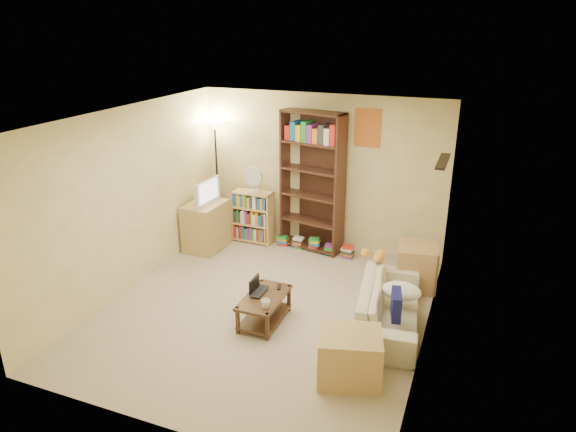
{
  "coord_description": "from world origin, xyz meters",
  "views": [
    {
      "loc": [
        2.39,
        -5.31,
        3.51
      ],
      "look_at": [
        0.03,
        0.72,
        1.05
      ],
      "focal_mm": 32.0,
      "sensor_mm": 36.0,
      "label": 1
    }
  ],
  "objects_px": {
    "laptop": "(263,292)",
    "television": "(204,192)",
    "side_table": "(417,266)",
    "floor_lamp": "(216,145)",
    "coffee_table": "(264,306)",
    "short_bookshelf": "(253,217)",
    "tv_stand": "(206,226)",
    "tall_bookshelf": "(312,179)",
    "end_cabinet": "(349,357)",
    "sofa": "(389,305)",
    "mug": "(265,304)",
    "desk_fan": "(253,179)",
    "tabby_cat": "(377,255)"
  },
  "relations": [
    {
      "from": "television",
      "to": "floor_lamp",
      "type": "relative_size",
      "value": 0.35
    },
    {
      "from": "television",
      "to": "floor_lamp",
      "type": "height_order",
      "value": "floor_lamp"
    },
    {
      "from": "laptop",
      "to": "tv_stand",
      "type": "height_order",
      "value": "tv_stand"
    },
    {
      "from": "television",
      "to": "floor_lamp",
      "type": "bearing_deg",
      "value": 11.6
    },
    {
      "from": "television",
      "to": "sofa",
      "type": "bearing_deg",
      "value": -107.68
    },
    {
      "from": "mug",
      "to": "desk_fan",
      "type": "xyz_separation_m",
      "value": [
        -1.27,
        2.43,
        0.71
      ]
    },
    {
      "from": "desk_fan",
      "to": "side_table",
      "type": "relative_size",
      "value": 0.71
    },
    {
      "from": "sofa",
      "to": "side_table",
      "type": "height_order",
      "value": "side_table"
    },
    {
      "from": "short_bookshelf",
      "to": "coffee_table",
      "type": "bearing_deg",
      "value": -60.65
    },
    {
      "from": "tv_stand",
      "to": "end_cabinet",
      "type": "height_order",
      "value": "tv_stand"
    },
    {
      "from": "sofa",
      "to": "desk_fan",
      "type": "height_order",
      "value": "desk_fan"
    },
    {
      "from": "tabby_cat",
      "to": "short_bookshelf",
      "type": "bearing_deg",
      "value": 155.47
    },
    {
      "from": "television",
      "to": "short_bookshelf",
      "type": "xyz_separation_m",
      "value": [
        0.59,
        0.53,
        -0.53
      ]
    },
    {
      "from": "short_bookshelf",
      "to": "side_table",
      "type": "relative_size",
      "value": 1.43
    },
    {
      "from": "tall_bookshelf",
      "to": "floor_lamp",
      "type": "bearing_deg",
      "value": -169.18
    },
    {
      "from": "floor_lamp",
      "to": "coffee_table",
      "type": "bearing_deg",
      "value": -50.94
    },
    {
      "from": "tv_stand",
      "to": "side_table",
      "type": "distance_m",
      "value": 3.4
    },
    {
      "from": "tall_bookshelf",
      "to": "short_bookshelf",
      "type": "distance_m",
      "value": 1.26
    },
    {
      "from": "tv_stand",
      "to": "television",
      "type": "height_order",
      "value": "television"
    },
    {
      "from": "coffee_table",
      "to": "short_bookshelf",
      "type": "xyz_separation_m",
      "value": [
        -1.19,
        2.23,
        0.22
      ]
    },
    {
      "from": "short_bookshelf",
      "to": "floor_lamp",
      "type": "distance_m",
      "value": 1.34
    },
    {
      "from": "sofa",
      "to": "desk_fan",
      "type": "relative_size",
      "value": 4.26
    },
    {
      "from": "tabby_cat",
      "to": "coffee_table",
      "type": "xyz_separation_m",
      "value": [
        -1.13,
        -1.17,
        -0.37
      ]
    },
    {
      "from": "tabby_cat",
      "to": "floor_lamp",
      "type": "bearing_deg",
      "value": 159.11
    },
    {
      "from": "sofa",
      "to": "side_table",
      "type": "xyz_separation_m",
      "value": [
        0.17,
        1.1,
        0.05
      ]
    },
    {
      "from": "laptop",
      "to": "side_table",
      "type": "xyz_separation_m",
      "value": [
        1.66,
        1.56,
        -0.06
      ]
    },
    {
      "from": "coffee_table",
      "to": "short_bookshelf",
      "type": "bearing_deg",
      "value": 117.9
    },
    {
      "from": "coffee_table",
      "to": "tall_bookshelf",
      "type": "bearing_deg",
      "value": 94.38
    },
    {
      "from": "sofa",
      "to": "desk_fan",
      "type": "bearing_deg",
      "value": 49.98
    },
    {
      "from": "laptop",
      "to": "television",
      "type": "bearing_deg",
      "value": 45.65
    },
    {
      "from": "tv_stand",
      "to": "tall_bookshelf",
      "type": "bearing_deg",
      "value": 23.74
    },
    {
      "from": "mug",
      "to": "end_cabinet",
      "type": "distance_m",
      "value": 1.22
    },
    {
      "from": "sofa",
      "to": "floor_lamp",
      "type": "xyz_separation_m",
      "value": [
        -3.33,
        1.8,
        1.33
      ]
    },
    {
      "from": "laptop",
      "to": "side_table",
      "type": "relative_size",
      "value": 0.55
    },
    {
      "from": "floor_lamp",
      "to": "end_cabinet",
      "type": "distance_m",
      "value": 4.54
    },
    {
      "from": "tall_bookshelf",
      "to": "floor_lamp",
      "type": "xyz_separation_m",
      "value": [
        -1.7,
        0.0,
        0.4
      ]
    },
    {
      "from": "coffee_table",
      "to": "tv_stand",
      "type": "xyz_separation_m",
      "value": [
        -1.79,
        1.7,
        0.17
      ]
    },
    {
      "from": "desk_fan",
      "to": "floor_lamp",
      "type": "height_order",
      "value": "floor_lamp"
    },
    {
      "from": "tabby_cat",
      "to": "tall_bookshelf",
      "type": "xyz_separation_m",
      "value": [
        -1.31,
        1.15,
        0.6
      ]
    },
    {
      "from": "laptop",
      "to": "short_bookshelf",
      "type": "relative_size",
      "value": 0.38
    },
    {
      "from": "end_cabinet",
      "to": "tv_stand",
      "type": "bearing_deg",
      "value": 142.08
    },
    {
      "from": "laptop",
      "to": "tv_stand",
      "type": "relative_size",
      "value": 0.43
    },
    {
      "from": "short_bookshelf",
      "to": "tv_stand",
      "type": "bearing_deg",
      "value": -136.73
    },
    {
      "from": "mug",
      "to": "tabby_cat",
      "type": "bearing_deg",
      "value": 54.67
    },
    {
      "from": "short_bookshelf",
      "to": "floor_lamp",
      "type": "relative_size",
      "value": 0.45
    },
    {
      "from": "laptop",
      "to": "desk_fan",
      "type": "height_order",
      "value": "desk_fan"
    },
    {
      "from": "short_bookshelf",
      "to": "tall_bookshelf",
      "type": "bearing_deg",
      "value": 6.47
    },
    {
      "from": "laptop",
      "to": "television",
      "type": "xyz_separation_m",
      "value": [
        -1.74,
        1.64,
        0.6
      ]
    },
    {
      "from": "tall_bookshelf",
      "to": "end_cabinet",
      "type": "relative_size",
      "value": 3.49
    },
    {
      "from": "television",
      "to": "end_cabinet",
      "type": "height_order",
      "value": "television"
    }
  ]
}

